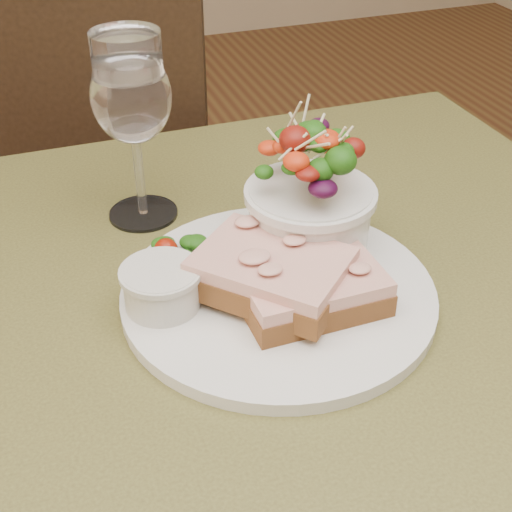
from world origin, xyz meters
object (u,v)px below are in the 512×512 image
object	(u,v)px
cafe_table	(273,416)
sandwich_front	(309,286)
chair_far	(111,295)
ramekin	(162,285)
salad_bowl	(311,191)
wine_glass	(132,102)
sandwich_back	(272,272)
dinner_plate	(278,293)

from	to	relation	value
cafe_table	sandwich_front	size ratio (longest dim) A/B	6.79
chair_far	ramekin	bearing A→B (deg)	108.02
chair_far	salad_bowl	bearing A→B (deg)	121.77
sandwich_front	wine_glass	world-z (taller)	wine_glass
cafe_table	ramekin	distance (m)	0.16
sandwich_back	ramekin	xyz separation A→B (m)	(-0.09, 0.02, -0.00)
cafe_table	dinner_plate	world-z (taller)	dinner_plate
salad_bowl	wine_glass	world-z (taller)	wine_glass
cafe_table	chair_far	world-z (taller)	chair_far
chair_far	sandwich_back	distance (m)	0.83
dinner_plate	sandwich_back	world-z (taller)	sandwich_back
chair_far	wine_glass	distance (m)	0.75
cafe_table	dinner_plate	xyz separation A→B (m)	(0.02, 0.04, 0.11)
dinner_plate	wine_glass	size ratio (longest dim) A/B	1.55
ramekin	salad_bowl	bearing A→B (deg)	14.66
cafe_table	sandwich_back	bearing A→B (deg)	74.09
ramekin	wine_glass	xyz separation A→B (m)	(0.02, 0.16, 0.09)
cafe_table	dinner_plate	size ratio (longest dim) A/B	2.96
chair_far	salad_bowl	size ratio (longest dim) A/B	7.09
wine_glass	sandwich_front	bearing A→B (deg)	-64.28
wine_glass	cafe_table	bearing A→B (deg)	-73.92
sandwich_front	wine_glass	bearing A→B (deg)	114.96
ramekin	wine_glass	size ratio (longest dim) A/B	0.36
dinner_plate	ramekin	size ratio (longest dim) A/B	4.31
chair_far	wine_glass	bearing A→B (deg)	109.69
sandwich_back	chair_far	bearing A→B (deg)	143.47
sandwich_back	salad_bowl	distance (m)	0.09
sandwich_front	wine_glass	distance (m)	0.24
dinner_plate	sandwich_front	world-z (taller)	sandwich_front
chair_far	dinner_plate	world-z (taller)	chair_far
wine_glass	salad_bowl	bearing A→B (deg)	-44.23
chair_far	ramekin	size ratio (longest dim) A/B	14.33
chair_far	wine_glass	size ratio (longest dim) A/B	5.14
dinner_plate	salad_bowl	size ratio (longest dim) A/B	2.13
cafe_table	wine_glass	size ratio (longest dim) A/B	4.57
chair_far	sandwich_front	world-z (taller)	chair_far
chair_far	sandwich_front	bearing A→B (deg)	117.81
sandwich_front	ramekin	bearing A→B (deg)	161.37
cafe_table	wine_glass	xyz separation A→B (m)	(-0.06, 0.21, 0.22)
cafe_table	ramekin	size ratio (longest dim) A/B	12.74
sandwich_back	ramekin	size ratio (longest dim) A/B	2.41
salad_bowl	wine_glass	bearing A→B (deg)	135.77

